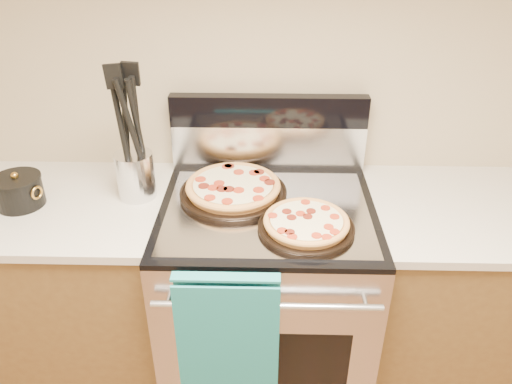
{
  "coord_description": "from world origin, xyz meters",
  "views": [
    {
      "loc": [
        -0.0,
        0.15,
        1.85
      ],
      "look_at": [
        -0.04,
        1.55,
        1.04
      ],
      "focal_mm": 35.0,
      "sensor_mm": 36.0,
      "label": 1
    }
  ],
  "objects_px": {
    "pepperoni_pizza_front": "(306,224)",
    "utensil_crock": "(136,175)",
    "saucepan": "(19,192)",
    "range_body": "(266,306)",
    "pepperoni_pizza_back": "(233,189)"
  },
  "relations": [
    {
      "from": "pepperoni_pizza_front",
      "to": "utensil_crock",
      "type": "xyz_separation_m",
      "value": [
        -0.61,
        0.23,
        0.05
      ]
    },
    {
      "from": "utensil_crock",
      "to": "saucepan",
      "type": "xyz_separation_m",
      "value": [
        -0.4,
        -0.07,
        -0.04
      ]
    },
    {
      "from": "range_body",
      "to": "pepperoni_pizza_front",
      "type": "height_order",
      "value": "pepperoni_pizza_front"
    },
    {
      "from": "pepperoni_pizza_back",
      "to": "utensil_crock",
      "type": "distance_m",
      "value": 0.36
    },
    {
      "from": "range_body",
      "to": "pepperoni_pizza_front",
      "type": "relative_size",
      "value": 2.88
    },
    {
      "from": "range_body",
      "to": "utensil_crock",
      "type": "bearing_deg",
      "value": 170.27
    },
    {
      "from": "pepperoni_pizza_front",
      "to": "saucepan",
      "type": "height_order",
      "value": "saucepan"
    },
    {
      "from": "pepperoni_pizza_back",
      "to": "saucepan",
      "type": "distance_m",
      "value": 0.76
    },
    {
      "from": "range_body",
      "to": "pepperoni_pizza_back",
      "type": "xyz_separation_m",
      "value": [
        -0.13,
        0.07,
        0.5
      ]
    },
    {
      "from": "saucepan",
      "to": "range_body",
      "type": "bearing_deg",
      "value": -0.61
    },
    {
      "from": "pepperoni_pizza_back",
      "to": "utensil_crock",
      "type": "xyz_separation_m",
      "value": [
        -0.35,
        0.01,
        0.04
      ]
    },
    {
      "from": "utensil_crock",
      "to": "pepperoni_pizza_front",
      "type": "bearing_deg",
      "value": -20.54
    },
    {
      "from": "pepperoni_pizza_front",
      "to": "utensil_crock",
      "type": "distance_m",
      "value": 0.65
    },
    {
      "from": "pepperoni_pizza_back",
      "to": "saucepan",
      "type": "bearing_deg",
      "value": -175.43
    },
    {
      "from": "pepperoni_pizza_front",
      "to": "saucepan",
      "type": "bearing_deg",
      "value": 171.32
    }
  ]
}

